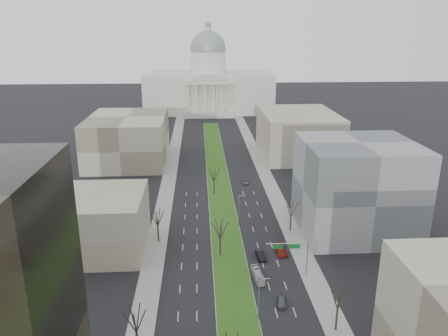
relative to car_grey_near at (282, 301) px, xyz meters
name	(u,v)px	position (x,y,z in m)	size (l,w,h in m)	color
ground	(220,194)	(-8.99, 59.73, -0.71)	(600.00, 600.00, 0.00)	black
median	(220,195)	(-8.99, 58.72, -0.60)	(8.00, 222.03, 0.20)	#999993
sidewalk_left	(160,229)	(-26.49, 34.73, -0.63)	(5.00, 330.00, 0.15)	gray
sidewalk_right	(289,226)	(8.51, 34.73, -0.63)	(5.00, 330.00, 0.15)	gray
capitol	(209,85)	(-8.99, 209.32, 15.60)	(80.00, 46.00, 55.00)	beige
building_beige_left	(90,223)	(-41.99, 24.73, 6.29)	(26.00, 22.00, 14.00)	tan
building_grey_right	(356,187)	(25.01, 31.73, 11.29)	(28.00, 26.00, 24.00)	slate
building_far_left	(128,139)	(-43.99, 99.73, 8.29)	(30.00, 40.00, 18.00)	gray
building_far_right	(298,134)	(26.01, 104.73, 8.29)	(30.00, 40.00, 18.00)	tan
tree_left_mid	(135,318)	(-26.19, -12.27, 6.29)	(5.40, 5.40, 9.72)	black
tree_left_far	(157,217)	(-26.19, 27.73, 6.14)	(5.28, 5.28, 9.50)	black
tree_right_mid	(339,296)	(8.21, -8.27, 6.45)	(5.52, 5.52, 9.94)	black
tree_right_far	(291,208)	(8.21, 31.73, 5.82)	(5.04, 5.04, 9.07)	black
tree_median_b	(220,229)	(-10.99, 19.73, 6.29)	(5.40, 5.40, 9.72)	black
tree_median_c	(214,174)	(-10.99, 59.73, 6.29)	(5.40, 5.40, 9.72)	black
streetlamp_median_b	(259,300)	(-5.23, -5.27, 4.10)	(1.90, 0.20, 9.16)	gray
streetlamp_median_c	(239,211)	(-5.23, 34.73, 4.10)	(1.90, 0.20, 9.16)	gray
mast_arm_signs	(295,251)	(4.50, 9.76, 5.40)	(9.12, 0.24, 8.09)	gray
car_grey_near	(282,301)	(0.00, 0.00, 0.00)	(1.67, 4.14, 1.41)	#4A4B51
car_black	(261,255)	(-1.59, 17.95, 0.08)	(1.67, 4.80, 1.58)	black
car_red	(281,250)	(3.52, 19.99, 0.11)	(2.28, 5.62, 1.63)	maroon
car_grey_far	(245,182)	(0.11, 69.42, -0.08)	(2.08, 4.51, 1.25)	#55585E
box_van	(258,275)	(-3.49, 9.15, 0.25)	(1.61, 6.86, 1.91)	silver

